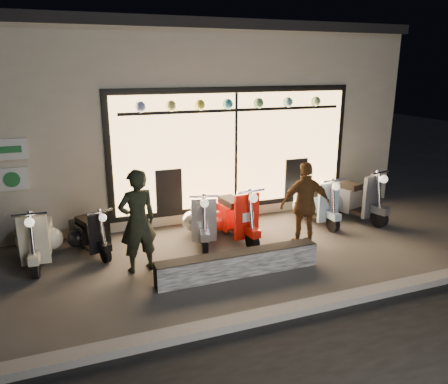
{
  "coord_description": "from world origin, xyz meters",
  "views": [
    {
      "loc": [
        -2.72,
        -6.62,
        3.29
      ],
      "look_at": [
        0.02,
        0.6,
        1.05
      ],
      "focal_mm": 35.0,
      "sensor_mm": 36.0,
      "label": 1
    }
  ],
  "objects_px": {
    "graffiti_barrier": "(238,264)",
    "scooter_red": "(232,215)",
    "scooter_silver": "(202,218)",
    "man": "(138,221)",
    "woman": "(305,205)"
  },
  "relations": [
    {
      "from": "graffiti_barrier",
      "to": "scooter_red",
      "type": "bearing_deg",
      "value": 71.52
    },
    {
      "from": "scooter_red",
      "to": "graffiti_barrier",
      "type": "bearing_deg",
      "value": -114.19
    },
    {
      "from": "graffiti_barrier",
      "to": "scooter_red",
      "type": "relative_size",
      "value": 1.78
    },
    {
      "from": "graffiti_barrier",
      "to": "scooter_red",
      "type": "height_order",
      "value": "scooter_red"
    },
    {
      "from": "man",
      "to": "woman",
      "type": "relative_size",
      "value": 1.07
    },
    {
      "from": "woman",
      "to": "man",
      "type": "bearing_deg",
      "value": 11.68
    },
    {
      "from": "graffiti_barrier",
      "to": "man",
      "type": "height_order",
      "value": "man"
    },
    {
      "from": "scooter_silver",
      "to": "man",
      "type": "height_order",
      "value": "man"
    },
    {
      "from": "man",
      "to": "woman",
      "type": "bearing_deg",
      "value": 167.49
    },
    {
      "from": "scooter_silver",
      "to": "scooter_red",
      "type": "bearing_deg",
      "value": 1.63
    },
    {
      "from": "graffiti_barrier",
      "to": "woman",
      "type": "bearing_deg",
      "value": 22.82
    },
    {
      "from": "graffiti_barrier",
      "to": "scooter_silver",
      "type": "relative_size",
      "value": 1.89
    },
    {
      "from": "graffiti_barrier",
      "to": "scooter_red",
      "type": "distance_m",
      "value": 1.71
    },
    {
      "from": "scooter_silver",
      "to": "man",
      "type": "xyz_separation_m",
      "value": [
        -1.42,
        -0.99,
        0.45
      ]
    },
    {
      "from": "scooter_silver",
      "to": "man",
      "type": "relative_size",
      "value": 0.84
    }
  ]
}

